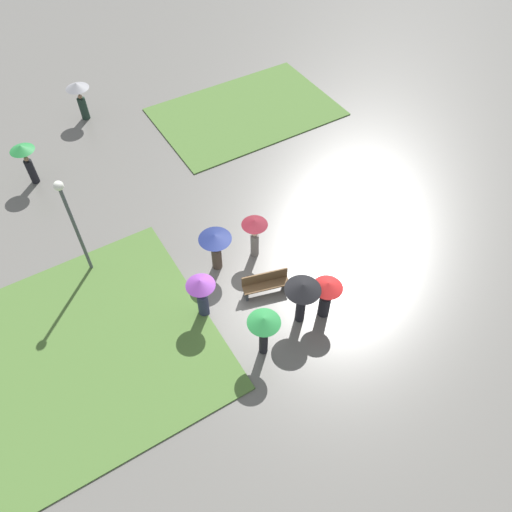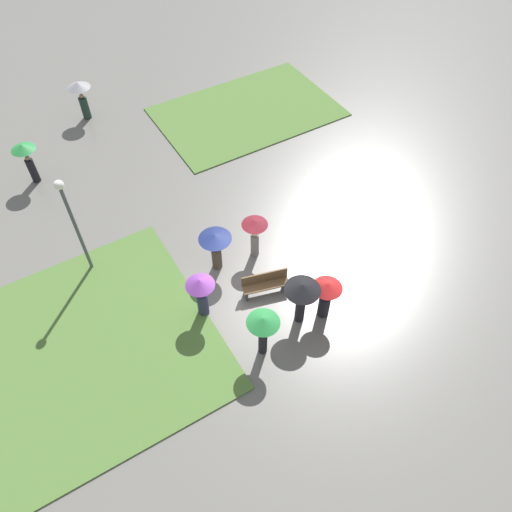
{
  "view_description": "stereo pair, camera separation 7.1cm",
  "coord_description": "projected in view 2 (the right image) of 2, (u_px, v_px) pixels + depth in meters",
  "views": [
    {
      "loc": [
        -4.86,
        -9.25,
        14.53
      ],
      "look_at": [
        1.12,
        0.63,
        0.65
      ],
      "focal_mm": 35.0,
      "sensor_mm": 36.0,
      "label": 1
    },
    {
      "loc": [
        -4.8,
        -9.29,
        14.53
      ],
      "look_at": [
        1.12,
        0.63,
        0.65
      ],
      "focal_mm": 35.0,
      "sensor_mm": 36.0,
      "label": 2
    }
  ],
  "objects": [
    {
      "name": "lamp_post",
      "position": [
        71.0,
        216.0,
        16.44
      ],
      "size": [
        0.32,
        0.32,
        4.25
      ],
      "color": "#474C51",
      "rests_on": "ground_plane"
    },
    {
      "name": "park_bench",
      "position": [
        265.0,
        283.0,
        17.5
      ],
      "size": [
        1.71,
        0.84,
        0.9
      ],
      "rotation": [
        0.0,
        0.0,
        -0.27
      ],
      "color": "brown",
      "rests_on": "ground_plane"
    },
    {
      "name": "crowd_person_red",
      "position": [
        326.0,
        294.0,
        16.34
      ],
      "size": [
        1.0,
        1.0,
        1.74
      ],
      "rotation": [
        0.0,
        0.0,
        5.91
      ],
      "color": "black",
      "rests_on": "ground_plane"
    },
    {
      "name": "crowd_person_green",
      "position": [
        263.0,
        327.0,
        15.19
      ],
      "size": [
        1.05,
        1.05,
        1.94
      ],
      "rotation": [
        0.0,
        0.0,
        2.22
      ],
      "color": "black",
      "rests_on": "ground_plane"
    },
    {
      "name": "ground_plane",
      "position": [
        238.0,
        291.0,
        17.84
      ],
      "size": [
        90.0,
        90.0,
        0.0
      ],
      "primitive_type": "plane",
      "color": "#66635E"
    },
    {
      "name": "lawn_patch_far",
      "position": [
        247.0,
        112.0,
        24.86
      ],
      "size": [
        8.66,
        5.75,
        0.06
      ],
      "color": "#4C7033",
      "rests_on": "ground_plane"
    },
    {
      "name": "lone_walker_mid_plaza",
      "position": [
        81.0,
        93.0,
        23.57
      ],
      "size": [
        1.08,
        1.08,
        1.91
      ],
      "rotation": [
        0.0,
        0.0,
        4.94
      ],
      "color": "#1E3328",
      "rests_on": "ground_plane"
    },
    {
      "name": "crowd_person_maroon",
      "position": [
        255.0,
        230.0,
        17.97
      ],
      "size": [
        0.95,
        0.95,
        1.83
      ],
      "rotation": [
        0.0,
        0.0,
        5.79
      ],
      "color": "slate",
      "rests_on": "ground_plane"
    },
    {
      "name": "crowd_person_navy",
      "position": [
        216.0,
        244.0,
        17.63
      ],
      "size": [
        1.18,
        1.18,
        1.72
      ],
      "rotation": [
        0.0,
        0.0,
        5.36
      ],
      "color": "#47382D",
      "rests_on": "ground_plane"
    },
    {
      "name": "lone_walker_far_path",
      "position": [
        26.0,
        155.0,
        20.57
      ],
      "size": [
        1.0,
        1.0,
        1.93
      ],
      "rotation": [
        0.0,
        0.0,
        3.08
      ],
      "color": "black",
      "rests_on": "ground_plane"
    },
    {
      "name": "crowd_person_purple",
      "position": [
        201.0,
        291.0,
        16.29
      ],
      "size": [
        0.98,
        0.98,
        1.86
      ],
      "rotation": [
        0.0,
        0.0,
        5.52
      ],
      "color": "#282D47",
      "rests_on": "ground_plane"
    },
    {
      "name": "crowd_person_black",
      "position": [
        302.0,
        293.0,
        15.94
      ],
      "size": [
        1.19,
        1.19,
        1.95
      ],
      "rotation": [
        0.0,
        0.0,
        5.17
      ],
      "color": "black",
      "rests_on": "ground_plane"
    },
    {
      "name": "lawn_patch_near",
      "position": [
        76.0,
        354.0,
        16.2
      ],
      "size": [
        8.77,
        7.99,
        0.06
      ],
      "color": "#4C7033",
      "rests_on": "ground_plane"
    }
  ]
}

